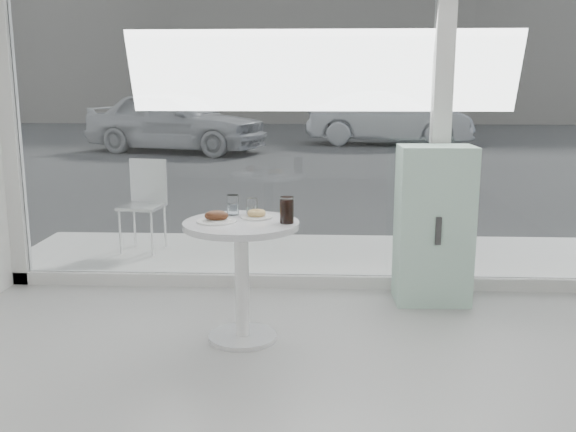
{
  "coord_description": "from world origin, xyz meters",
  "views": [
    {
      "loc": [
        -0.03,
        -1.95,
        1.61
      ],
      "look_at": [
        -0.2,
        1.7,
        0.85
      ],
      "focal_mm": 40.0,
      "sensor_mm": 36.0,
      "label": 1
    }
  ],
  "objects_px": {
    "car_silver": "(390,118)",
    "water_tumbler_a": "(233,206)",
    "plate_fritter": "(217,218)",
    "water_tumbler_b": "(252,208)",
    "patio_chair": "(145,199)",
    "cola_glass": "(287,210)",
    "main_table": "(242,256)",
    "mint_cabinet": "(434,225)",
    "plate_donut": "(257,215)",
    "car_white": "(176,121)"
  },
  "relations": [
    {
      "from": "main_table",
      "to": "water_tumbler_a",
      "type": "relative_size",
      "value": 5.92
    },
    {
      "from": "main_table",
      "to": "mint_cabinet",
      "type": "bearing_deg",
      "value": 30.9
    },
    {
      "from": "main_table",
      "to": "patio_chair",
      "type": "bearing_deg",
      "value": 119.58
    },
    {
      "from": "car_silver",
      "to": "plate_fritter",
      "type": "xyz_separation_m",
      "value": [
        -2.5,
        -13.37,
        0.1
      ]
    },
    {
      "from": "mint_cabinet",
      "to": "water_tumbler_a",
      "type": "height_order",
      "value": "mint_cabinet"
    },
    {
      "from": "car_white",
      "to": "water_tumbler_a",
      "type": "distance_m",
      "value": 11.4
    },
    {
      "from": "mint_cabinet",
      "to": "plate_fritter",
      "type": "bearing_deg",
      "value": -152.66
    },
    {
      "from": "main_table",
      "to": "plate_donut",
      "type": "relative_size",
      "value": 3.83
    },
    {
      "from": "car_white",
      "to": "plate_fritter",
      "type": "xyz_separation_m",
      "value": [
        2.74,
        -11.28,
        0.07
      ]
    },
    {
      "from": "patio_chair",
      "to": "plate_donut",
      "type": "xyz_separation_m",
      "value": [
        1.25,
        -1.94,
        0.25
      ]
    },
    {
      "from": "main_table",
      "to": "patio_chair",
      "type": "height_order",
      "value": "patio_chair"
    },
    {
      "from": "cola_glass",
      "to": "patio_chair",
      "type": "bearing_deg",
      "value": 124.9
    },
    {
      "from": "water_tumbler_b",
      "to": "mint_cabinet",
      "type": "bearing_deg",
      "value": 25.75
    },
    {
      "from": "mint_cabinet",
      "to": "water_tumbler_a",
      "type": "distance_m",
      "value": 1.54
    },
    {
      "from": "plate_fritter",
      "to": "plate_donut",
      "type": "height_order",
      "value": "plate_fritter"
    },
    {
      "from": "plate_fritter",
      "to": "car_silver",
      "type": "bearing_deg",
      "value": 79.39
    },
    {
      "from": "mint_cabinet",
      "to": "car_silver",
      "type": "distance_m",
      "value": 12.6
    },
    {
      "from": "car_silver",
      "to": "water_tumbler_a",
      "type": "relative_size",
      "value": 32.75
    },
    {
      "from": "main_table",
      "to": "water_tumbler_b",
      "type": "xyz_separation_m",
      "value": [
        0.05,
        0.18,
        0.27
      ]
    },
    {
      "from": "mint_cabinet",
      "to": "plate_fritter",
      "type": "xyz_separation_m",
      "value": [
        -1.47,
        -0.81,
        0.21
      ]
    },
    {
      "from": "mint_cabinet",
      "to": "cola_glass",
      "type": "bearing_deg",
      "value": -143.25
    },
    {
      "from": "mint_cabinet",
      "to": "cola_glass",
      "type": "xyz_separation_m",
      "value": [
        -1.04,
        -0.82,
        0.26
      ]
    },
    {
      "from": "main_table",
      "to": "plate_fritter",
      "type": "height_order",
      "value": "plate_fritter"
    },
    {
      "from": "mint_cabinet",
      "to": "water_tumbler_a",
      "type": "relative_size",
      "value": 8.99
    },
    {
      "from": "plate_donut",
      "to": "mint_cabinet",
      "type": "bearing_deg",
      "value": 28.79
    },
    {
      "from": "car_white",
      "to": "water_tumbler_a",
      "type": "xyz_separation_m",
      "value": [
        2.81,
        -11.05,
        0.1
      ]
    },
    {
      "from": "mint_cabinet",
      "to": "car_silver",
      "type": "height_order",
      "value": "car_silver"
    },
    {
      "from": "plate_donut",
      "to": "water_tumbler_a",
      "type": "bearing_deg",
      "value": 148.55
    },
    {
      "from": "cola_glass",
      "to": "main_table",
      "type": "bearing_deg",
      "value": 174.75
    },
    {
      "from": "main_table",
      "to": "cola_glass",
      "type": "xyz_separation_m",
      "value": [
        0.28,
        -0.03,
        0.3
      ]
    },
    {
      "from": "car_silver",
      "to": "cola_glass",
      "type": "xyz_separation_m",
      "value": [
        -2.07,
        -13.38,
        0.15
      ]
    },
    {
      "from": "car_silver",
      "to": "water_tumbler_a",
      "type": "height_order",
      "value": "car_silver"
    },
    {
      "from": "car_white",
      "to": "car_silver",
      "type": "height_order",
      "value": "car_white"
    },
    {
      "from": "patio_chair",
      "to": "car_white",
      "type": "height_order",
      "value": "car_white"
    },
    {
      "from": "car_white",
      "to": "plate_donut",
      "type": "distance_m",
      "value": 11.54
    },
    {
      "from": "water_tumbler_a",
      "to": "water_tumbler_b",
      "type": "height_order",
      "value": "water_tumbler_a"
    },
    {
      "from": "car_white",
      "to": "main_table",
      "type": "bearing_deg",
      "value": -147.62
    },
    {
      "from": "car_white",
      "to": "water_tumbler_b",
      "type": "xyz_separation_m",
      "value": [
        2.93,
        -11.08,
        0.09
      ]
    },
    {
      "from": "patio_chair",
      "to": "water_tumbler_b",
      "type": "xyz_separation_m",
      "value": [
        1.21,
        -1.87,
        0.29
      ]
    },
    {
      "from": "main_table",
      "to": "patio_chair",
      "type": "xyz_separation_m",
      "value": [
        -1.16,
        2.05,
        -0.02
      ]
    },
    {
      "from": "main_table",
      "to": "patio_chair",
      "type": "relative_size",
      "value": 0.9
    },
    {
      "from": "car_silver",
      "to": "plate_donut",
      "type": "relative_size",
      "value": 21.16
    },
    {
      "from": "water_tumbler_a",
      "to": "cola_glass",
      "type": "relative_size",
      "value": 0.8
    },
    {
      "from": "car_white",
      "to": "car_silver",
      "type": "xyz_separation_m",
      "value": [
        5.24,
        2.09,
        -0.03
      ]
    },
    {
      "from": "patio_chair",
      "to": "cola_glass",
      "type": "relative_size",
      "value": 5.26
    },
    {
      "from": "car_silver",
      "to": "patio_chair",
      "type": "bearing_deg",
      "value": 169.87
    },
    {
      "from": "plate_donut",
      "to": "cola_glass",
      "type": "xyz_separation_m",
      "value": [
        0.2,
        -0.14,
        0.06
      ]
    },
    {
      "from": "patio_chair",
      "to": "plate_fritter",
      "type": "xyz_separation_m",
      "value": [
        1.02,
        -2.06,
        0.26
      ]
    },
    {
      "from": "car_white",
      "to": "plate_fritter",
      "type": "distance_m",
      "value": 11.6
    },
    {
      "from": "plate_fritter",
      "to": "water_tumbler_b",
      "type": "bearing_deg",
      "value": 44.8
    }
  ]
}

